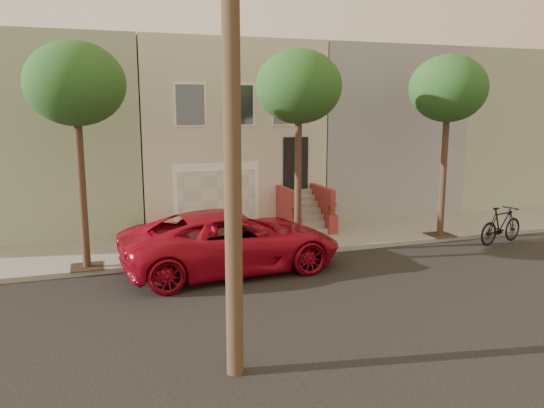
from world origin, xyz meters
name	(u,v)px	position (x,y,z in m)	size (l,w,h in m)	color
ground	(317,295)	(0.00, 0.00, 0.00)	(90.00, 90.00, 0.00)	black
sidewalk	(255,242)	(0.00, 5.35, 0.07)	(40.00, 3.70, 0.15)	gray
house_row	(215,131)	(0.00, 11.19, 3.64)	(33.10, 11.70, 7.00)	#B9B39E
tree_left	(75,85)	(-5.50, 3.90, 5.26)	(2.70, 2.57, 6.30)	#2D2116
tree_mid	(299,88)	(1.00, 3.90, 5.26)	(2.70, 2.57, 6.30)	#2D2116
tree_right	(448,90)	(6.50, 3.90, 5.26)	(2.70, 2.57, 6.30)	#2D2116
pickup_truck	(232,241)	(-1.50, 2.71, 0.88)	(2.92, 6.33, 1.76)	#A30A1E
motorcycle	(501,225)	(8.10, 2.68, 0.65)	(0.61, 2.17, 1.30)	black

